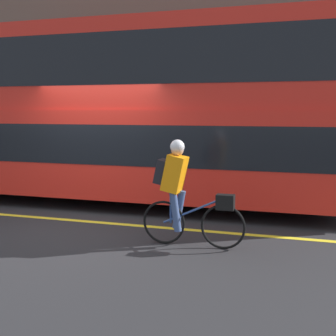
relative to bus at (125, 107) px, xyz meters
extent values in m
plane|color=#232326|center=(-0.03, -2.05, -2.08)|extent=(80.00, 80.00, 0.00)
cube|color=yellow|center=(-0.03, -1.88, -2.07)|extent=(50.00, 0.14, 0.01)
cube|color=gray|center=(-0.03, 2.94, -2.02)|extent=(60.00, 2.51, 0.11)
cube|color=brown|center=(-0.03, 4.35, 1.32)|extent=(60.00, 0.30, 6.79)
cylinder|color=black|center=(2.82, 0.00, -1.62)|extent=(0.90, 0.30, 0.90)
cylinder|color=black|center=(-2.82, 0.00, -1.62)|extent=(0.90, 0.30, 0.90)
cube|color=red|center=(0.00, 0.00, -0.93)|extent=(9.08, 2.56, 1.76)
cube|color=black|center=(0.00, 0.00, -0.72)|extent=(8.72, 2.58, 0.77)
cube|color=red|center=(0.00, 0.00, 0.82)|extent=(9.08, 2.45, 1.74)
cube|color=black|center=(0.00, 0.00, 0.91)|extent=(8.72, 2.47, 0.97)
torus|color=black|center=(2.73, -2.79, -1.74)|extent=(0.66, 0.04, 0.66)
torus|color=black|center=(1.82, -2.79, -1.74)|extent=(0.66, 0.04, 0.66)
cylinder|color=#2D4C8C|center=(2.27, -2.79, -1.53)|extent=(0.92, 0.03, 0.45)
cylinder|color=#2D4C8C|center=(1.93, -2.79, -1.50)|extent=(0.03, 0.03, 0.49)
cube|color=black|center=(2.76, -2.79, -1.37)|extent=(0.26, 0.16, 0.22)
cube|color=orange|center=(1.99, -2.79, -0.99)|extent=(0.37, 0.32, 0.58)
cube|color=black|center=(1.79, -2.79, -0.97)|extent=(0.21, 0.26, 0.38)
cylinder|color=#384C7A|center=(2.03, -2.70, -1.55)|extent=(0.21, 0.11, 0.60)
cylinder|color=#384C7A|center=(2.03, -2.88, -1.55)|extent=(0.19, 0.11, 0.60)
sphere|color=tan|center=(2.03, -2.79, -0.63)|extent=(0.19, 0.19, 0.19)
sphere|color=silver|center=(2.03, -2.79, -0.59)|extent=(0.21, 0.21, 0.21)
camera|label=1|loc=(4.02, -9.36, -0.05)|focal=50.00mm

